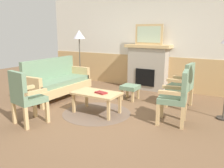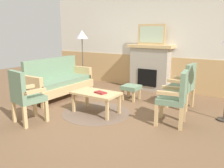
{
  "view_description": "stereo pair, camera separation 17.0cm",
  "coord_description": "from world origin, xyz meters",
  "px_view_note": "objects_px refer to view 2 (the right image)",
  "views": [
    {
      "loc": [
        2.42,
        -3.73,
        1.64
      ],
      "look_at": [
        0.0,
        0.35,
        0.55
      ],
      "focal_mm": 36.71,
      "sensor_mm": 36.0,
      "label": 1
    },
    {
      "loc": [
        2.56,
        -3.64,
        1.64
      ],
      "look_at": [
        0.0,
        0.35,
        0.55
      ],
      "focal_mm": 36.71,
      "sensor_mm": 36.0,
      "label": 2
    }
  ],
  "objects_px": {
    "couch": "(59,82)",
    "book_on_table": "(100,93)",
    "armchair_front_left": "(25,95)",
    "framed_picture": "(151,34)",
    "footstool": "(131,88)",
    "floor_lamp_by_couch": "(82,38)",
    "armchair_near_fireplace": "(176,96)",
    "coffee_table": "(96,95)",
    "armchair_by_window_left": "(184,84)",
    "fireplace": "(150,67)"
  },
  "relations": [
    {
      "from": "coffee_table",
      "to": "armchair_front_left",
      "type": "height_order",
      "value": "armchair_front_left"
    },
    {
      "from": "footstool",
      "to": "floor_lamp_by_couch",
      "type": "height_order",
      "value": "floor_lamp_by_couch"
    },
    {
      "from": "armchair_by_window_left",
      "to": "armchair_front_left",
      "type": "distance_m",
      "value": 3.23
    },
    {
      "from": "footstool",
      "to": "armchair_near_fireplace",
      "type": "height_order",
      "value": "armchair_near_fireplace"
    },
    {
      "from": "armchair_near_fireplace",
      "to": "armchair_front_left",
      "type": "relative_size",
      "value": 1.0
    },
    {
      "from": "footstool",
      "to": "armchair_front_left",
      "type": "relative_size",
      "value": 0.41
    },
    {
      "from": "coffee_table",
      "to": "fireplace",
      "type": "bearing_deg",
      "value": 86.82
    },
    {
      "from": "coffee_table",
      "to": "armchair_near_fireplace",
      "type": "xyz_separation_m",
      "value": [
        1.54,
        0.28,
        0.15
      ]
    },
    {
      "from": "coffee_table",
      "to": "floor_lamp_by_couch",
      "type": "xyz_separation_m",
      "value": [
        -1.85,
        1.81,
        1.06
      ]
    },
    {
      "from": "floor_lamp_by_couch",
      "to": "armchair_front_left",
      "type": "bearing_deg",
      "value": -69.45
    },
    {
      "from": "framed_picture",
      "to": "floor_lamp_by_couch",
      "type": "relative_size",
      "value": 0.48
    },
    {
      "from": "fireplace",
      "to": "book_on_table",
      "type": "distance_m",
      "value": 2.42
    },
    {
      "from": "book_on_table",
      "to": "armchair_front_left",
      "type": "distance_m",
      "value": 1.4
    },
    {
      "from": "footstool",
      "to": "floor_lamp_by_couch",
      "type": "distance_m",
      "value": 2.4
    },
    {
      "from": "armchair_near_fireplace",
      "to": "armchair_front_left",
      "type": "bearing_deg",
      "value": -148.72
    },
    {
      "from": "coffee_table",
      "to": "armchair_by_window_left",
      "type": "xyz_separation_m",
      "value": [
        1.41,
        1.28,
        0.15
      ]
    },
    {
      "from": "armchair_front_left",
      "to": "couch",
      "type": "bearing_deg",
      "value": 115.43
    },
    {
      "from": "armchair_near_fireplace",
      "to": "armchair_by_window_left",
      "type": "height_order",
      "value": "same"
    },
    {
      "from": "fireplace",
      "to": "framed_picture",
      "type": "xyz_separation_m",
      "value": [
        0.0,
        0.0,
        0.91
      ]
    },
    {
      "from": "framed_picture",
      "to": "coffee_table",
      "type": "bearing_deg",
      "value": -93.18
    },
    {
      "from": "framed_picture",
      "to": "armchair_near_fireplace",
      "type": "height_order",
      "value": "framed_picture"
    },
    {
      "from": "fireplace",
      "to": "couch",
      "type": "bearing_deg",
      "value": -129.75
    },
    {
      "from": "framed_picture",
      "to": "coffee_table",
      "type": "distance_m",
      "value": 2.67
    },
    {
      "from": "armchair_front_left",
      "to": "floor_lamp_by_couch",
      "type": "distance_m",
      "value": 3.26
    },
    {
      "from": "book_on_table",
      "to": "armchair_by_window_left",
      "type": "height_order",
      "value": "armchair_by_window_left"
    },
    {
      "from": "armchair_by_window_left",
      "to": "armchair_front_left",
      "type": "xyz_separation_m",
      "value": [
        -2.16,
        -2.4,
        0.0
      ]
    },
    {
      "from": "couch",
      "to": "floor_lamp_by_couch",
      "type": "xyz_separation_m",
      "value": [
        -0.36,
        1.37,
        1.05
      ]
    },
    {
      "from": "footstool",
      "to": "coffee_table",
      "type": "bearing_deg",
      "value": -97.61
    },
    {
      "from": "fireplace",
      "to": "footstool",
      "type": "distance_m",
      "value": 1.23
    },
    {
      "from": "framed_picture",
      "to": "floor_lamp_by_couch",
      "type": "bearing_deg",
      "value": -163.72
    },
    {
      "from": "couch",
      "to": "coffee_table",
      "type": "xyz_separation_m",
      "value": [
        1.49,
        -0.44,
        -0.01
      ]
    },
    {
      "from": "framed_picture",
      "to": "book_on_table",
      "type": "xyz_separation_m",
      "value": [
        -0.01,
        -2.42,
        -1.1
      ]
    },
    {
      "from": "framed_picture",
      "to": "footstool",
      "type": "bearing_deg",
      "value": -88.56
    },
    {
      "from": "framed_picture",
      "to": "book_on_table",
      "type": "height_order",
      "value": "framed_picture"
    },
    {
      "from": "armchair_by_window_left",
      "to": "framed_picture",
      "type": "bearing_deg",
      "value": 138.9
    },
    {
      "from": "couch",
      "to": "armchair_by_window_left",
      "type": "distance_m",
      "value": 3.02
    },
    {
      "from": "couch",
      "to": "book_on_table",
      "type": "relative_size",
      "value": 7.58
    },
    {
      "from": "footstool",
      "to": "fireplace",
      "type": "bearing_deg",
      "value": 91.44
    },
    {
      "from": "armchair_near_fireplace",
      "to": "book_on_table",
      "type": "bearing_deg",
      "value": -168.0
    },
    {
      "from": "armchair_near_fireplace",
      "to": "footstool",
      "type": "bearing_deg",
      "value": 145.84
    },
    {
      "from": "armchair_by_window_left",
      "to": "floor_lamp_by_couch",
      "type": "relative_size",
      "value": 0.58
    },
    {
      "from": "book_on_table",
      "to": "armchair_front_left",
      "type": "bearing_deg",
      "value": -128.75
    },
    {
      "from": "book_on_table",
      "to": "framed_picture",
      "type": "bearing_deg",
      "value": 89.85
    },
    {
      "from": "couch",
      "to": "armchair_front_left",
      "type": "height_order",
      "value": "same"
    },
    {
      "from": "armchair_near_fireplace",
      "to": "floor_lamp_by_couch",
      "type": "height_order",
      "value": "floor_lamp_by_couch"
    },
    {
      "from": "couch",
      "to": "footstool",
      "type": "xyz_separation_m",
      "value": [
        1.65,
        0.77,
        -0.11
      ]
    },
    {
      "from": "fireplace",
      "to": "armchair_by_window_left",
      "type": "height_order",
      "value": "fireplace"
    },
    {
      "from": "framed_picture",
      "to": "armchair_front_left",
      "type": "distance_m",
      "value": 3.76
    },
    {
      "from": "fireplace",
      "to": "footstool",
      "type": "height_order",
      "value": "fireplace"
    },
    {
      "from": "footstool",
      "to": "armchair_by_window_left",
      "type": "distance_m",
      "value": 1.27
    }
  ]
}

